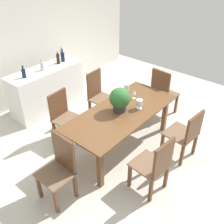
{
  "coord_description": "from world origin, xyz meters",
  "views": [
    {
      "loc": [
        -2.81,
        -2.23,
        3.07
      ],
      "look_at": [
        -0.06,
        0.09,
        0.7
      ],
      "focal_mm": 41.35,
      "sensor_mm": 36.0,
      "label": 1
    }
  ],
  "objects": [
    {
      "name": "chair_far_left",
      "position": [
        -0.47,
        0.89,
        0.52
      ],
      "size": [
        0.47,
        0.44,
        0.94
      ],
      "rotation": [
        0.0,
        0.0,
        0.08
      ],
      "color": "brown",
      "rests_on": "ground"
    },
    {
      "name": "chair_near_right",
      "position": [
        0.46,
        -1.04,
        0.51
      ],
      "size": [
        0.51,
        0.5,
        0.91
      ],
      "rotation": [
        0.0,
        0.0,
        3.05
      ],
      "color": "brown",
      "rests_on": "ground"
    },
    {
      "name": "chair_far_right",
      "position": [
        0.46,
        0.9,
        0.54
      ],
      "size": [
        0.46,
        0.45,
        0.99
      ],
      "rotation": [
        0.0,
        0.0,
        0.06
      ],
      "color": "brown",
      "rests_on": "ground"
    },
    {
      "name": "crystal_vase_center_near",
      "position": [
        0.52,
        0.24,
        0.86
      ],
      "size": [
        0.09,
        0.09,
        0.19
      ],
      "color": "silver",
      "rests_on": "dining_table"
    },
    {
      "name": "wine_bottle_clear",
      "position": [
        0.37,
        1.93,
        1.03
      ],
      "size": [
        0.07,
        0.07,
        0.27
      ],
      "color": "black",
      "rests_on": "kitchen_counter"
    },
    {
      "name": "wine_bottle_green",
      "position": [
        -0.48,
        1.91,
        1.01
      ],
      "size": [
        0.08,
        0.08,
        0.24
      ],
      "color": "#0F1E38",
      "rests_on": "kitchen_counter"
    },
    {
      "name": "wine_bottle_tall",
      "position": [
        0.52,
        1.95,
        1.03
      ],
      "size": [
        0.08,
        0.08,
        0.28
      ],
      "color": "#0F1E38",
      "rests_on": "kitchen_counter"
    },
    {
      "name": "wine_glass",
      "position": [
        0.46,
        0.02,
        0.86
      ],
      "size": [
        0.07,
        0.07,
        0.16
      ],
      "color": "silver",
      "rests_on": "dining_table"
    },
    {
      "name": "wine_bottle_amber",
      "position": [
        0.59,
        2.07,
        1.03
      ],
      "size": [
        0.06,
        0.06,
        0.28
      ],
      "color": "#B2BFB7",
      "rests_on": "kitchen_counter"
    },
    {
      "name": "chair_near_left",
      "position": [
        -0.47,
        -1.04,
        0.53
      ],
      "size": [
        0.48,
        0.49,
        0.96
      ],
      "rotation": [
        0.0,
        0.0,
        3.06
      ],
      "color": "brown",
      "rests_on": "ground"
    },
    {
      "name": "ground_plane",
      "position": [
        0.0,
        0.0,
        0.0
      ],
      "size": [
        7.04,
        7.04,
        0.0
      ],
      "primitive_type": "plane",
      "color": "beige"
    },
    {
      "name": "crystal_vase_left",
      "position": [
        0.25,
        -0.24,
        0.86
      ],
      "size": [
        0.11,
        0.11,
        0.17
      ],
      "color": "silver",
      "rests_on": "dining_table"
    },
    {
      "name": "chair_head_end",
      "position": [
        -1.35,
        -0.07,
        0.55
      ],
      "size": [
        0.42,
        0.46,
        1.0
      ],
      "rotation": [
        0.0,
        0.0,
        -1.59
      ],
      "color": "brown",
      "rests_on": "ground"
    },
    {
      "name": "back_wall",
      "position": [
        0.0,
        2.6,
        1.3
      ],
      "size": [
        6.4,
        0.1,
        2.6
      ],
      "primitive_type": "cube",
      "color": "silver",
      "rests_on": "ground"
    },
    {
      "name": "dining_table",
      "position": [
        0.0,
        -0.07,
        0.65
      ],
      "size": [
        2.07,
        0.92,
        0.75
      ],
      "color": "brown",
      "rests_on": "ground"
    },
    {
      "name": "kitchen_counter",
      "position": [
        -0.0,
        1.94,
        0.46
      ],
      "size": [
        1.59,
        0.55,
        0.92
      ],
      "primitive_type": "cube",
      "color": "white",
      "rests_on": "ground"
    },
    {
      "name": "chair_foot_end",
      "position": [
        1.33,
        -0.06,
        0.56
      ],
      "size": [
        0.49,
        0.49,
        1.03
      ],
      "rotation": [
        0.0,
        0.0,
        1.48
      ],
      "color": "brown",
      "rests_on": "ground"
    },
    {
      "name": "wine_bottle_dark",
      "position": [
        -0.05,
        1.92,
        1.01
      ],
      "size": [
        0.08,
        0.08,
        0.23
      ],
      "color": "#B2BFB7",
      "rests_on": "kitchen_counter"
    },
    {
      "name": "flower_centerpiece",
      "position": [
        -0.01,
        -0.03,
        0.97
      ],
      "size": [
        0.34,
        0.34,
        0.41
      ],
      "color": "#333338",
      "rests_on": "dining_table"
    }
  ]
}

